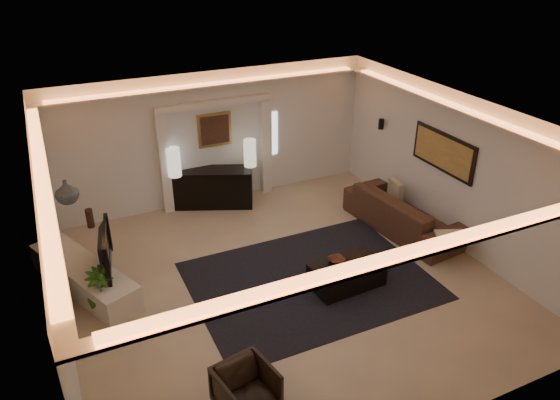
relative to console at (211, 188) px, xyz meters
name	(u,v)px	position (x,y,z in m)	size (l,w,h in m)	color
floor	(284,280)	(0.23, -3.25, -0.40)	(7.00, 7.00, 0.00)	tan
ceiling	(285,121)	(0.23, -3.25, 2.50)	(7.00, 7.00, 0.00)	white
wall_back	(215,138)	(0.23, 0.25, 1.05)	(7.00, 7.00, 0.00)	silver
wall_front	(424,344)	(0.23, -6.75, 1.05)	(7.00, 7.00, 0.00)	silver
wall_left	(53,257)	(-3.27, -3.25, 1.05)	(7.00, 7.00, 0.00)	silver
wall_right	(454,170)	(3.73, -3.25, 1.05)	(7.00, 7.00, 0.00)	silver
cove_soffit	(285,138)	(0.23, -3.25, 2.22)	(7.00, 7.00, 0.04)	silver
daylight_slit	(272,134)	(1.58, 0.23, 0.95)	(0.25, 0.03, 1.00)	white
area_rug	(310,280)	(0.63, -3.45, -0.39)	(4.00, 3.00, 0.01)	black
pilaster_left	(165,164)	(-0.92, 0.15, 0.70)	(0.22, 0.20, 2.20)	silver
pilaster_right	(266,147)	(1.38, 0.15, 0.70)	(0.22, 0.20, 2.20)	silver
alcove_header	(214,103)	(0.23, 0.15, 1.85)	(2.52, 0.20, 0.12)	silver
painting_frame	(215,130)	(0.23, 0.22, 1.25)	(0.74, 0.04, 0.74)	tan
painting_canvas	(215,130)	(0.23, 0.19, 1.25)	(0.62, 0.02, 0.62)	#4C2D1E
art_panel_frame	(443,152)	(3.70, -2.95, 1.30)	(0.04, 1.64, 0.74)	black
art_panel_gold	(442,152)	(3.68, -2.95, 1.30)	(0.02, 1.50, 0.62)	tan
wall_sconce	(381,124)	(3.61, -1.05, 1.28)	(0.12, 0.12, 0.22)	black
wall_niche	(48,201)	(-3.21, -1.85, 1.25)	(0.10, 0.55, 0.04)	silver
console	(211,188)	(0.00, 0.00, 0.00)	(1.80, 0.56, 0.90)	black
lamp_left	(174,165)	(-0.76, 0.00, 0.69)	(0.28, 0.28, 0.62)	silver
lamp_right	(250,156)	(0.87, -0.17, 0.69)	(0.27, 0.27, 0.60)	beige
media_ledge	(84,277)	(-2.92, -2.01, -0.18)	(0.63, 2.50, 0.47)	beige
tv	(100,250)	(-2.60, -2.23, 0.40)	(0.16, 1.20, 0.69)	black
figurine	(90,218)	(-2.60, -0.75, 0.24)	(0.14, 0.14, 0.37)	#33221B
ginger_jar	(67,192)	(-2.92, -2.09, 1.46)	(0.36, 0.36, 0.38)	slate
plant	(101,291)	(-2.73, -2.78, -0.01)	(0.44, 0.44, 0.78)	#2A5B16
sofa	(403,213)	(3.16, -2.66, -0.02)	(1.02, 2.60, 0.76)	brown
throw_blanket	(452,237)	(3.19, -4.03, 0.15)	(0.54, 0.45, 0.06)	beige
throw_pillow	(395,191)	(3.38, -2.07, 0.15)	(0.14, 0.46, 0.46)	tan
coffee_table	(347,275)	(1.14, -3.82, -0.20)	(1.21, 0.66, 0.45)	black
bowl	(336,261)	(1.01, -3.68, 0.04)	(0.27, 0.27, 0.07)	#49261A
magazine	(388,265)	(1.74, -4.12, 0.02)	(0.21, 0.15, 0.03)	beige
armchair	(246,390)	(-1.38, -5.53, -0.08)	(0.68, 0.70, 0.64)	black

